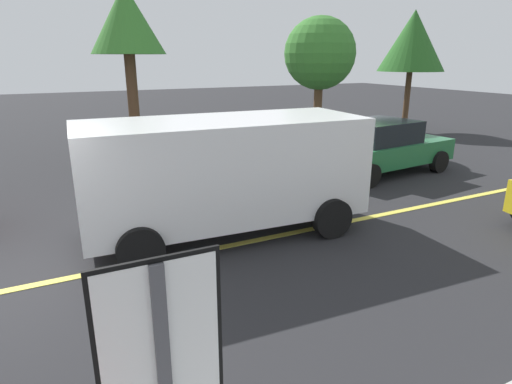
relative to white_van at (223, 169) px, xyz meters
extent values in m
plane|color=#262628|center=(-3.65, -0.63, -1.27)|extent=(80.00, 80.00, 0.00)
cube|color=#E0D14C|center=(-0.65, -0.63, -1.26)|extent=(28.00, 0.16, 0.01)
cube|color=white|center=(-2.60, -5.70, 0.76)|extent=(0.50, 0.03, 0.95)
cube|color=black|center=(-2.60, -5.70, 0.76)|extent=(0.54, 0.02, 0.99)
cube|color=white|center=(0.02, 0.00, 0.02)|extent=(5.30, 2.29, 1.82)
cube|color=black|center=(-2.05, 0.12, 0.42)|extent=(0.26, 1.85, 0.80)
cylinder|color=black|center=(-1.80, -0.90, -0.89)|extent=(0.77, 0.30, 0.76)
cylinder|color=black|center=(-1.68, 1.10, -0.89)|extent=(0.77, 0.30, 0.76)
cylinder|color=black|center=(1.73, -1.10, -0.89)|extent=(0.77, 0.30, 0.76)
cylinder|color=black|center=(1.85, 0.90, -0.89)|extent=(0.77, 0.30, 0.76)
cube|color=#236B3D|center=(5.91, 2.22, -0.64)|extent=(4.45, 2.34, 0.61)
cube|color=black|center=(5.70, 2.20, -0.03)|extent=(2.22, 1.88, 0.61)
cylinder|color=black|center=(7.25, 3.32, -0.95)|extent=(0.66, 0.29, 0.64)
cylinder|color=black|center=(7.46, 1.44, -0.95)|extent=(0.66, 0.29, 0.64)
cylinder|color=black|center=(4.37, 3.01, -0.95)|extent=(0.66, 0.29, 0.64)
cylinder|color=black|center=(4.57, 1.13, -0.95)|extent=(0.66, 0.29, 0.64)
cylinder|color=#513823|center=(6.51, 6.44, 0.08)|extent=(0.31, 0.31, 2.69)
sphere|color=#387A2D|center=(6.51, 6.44, 2.14)|extent=(2.60, 2.60, 2.60)
cylinder|color=#513823|center=(-0.11, 7.51, 0.41)|extent=(0.35, 0.35, 3.36)
cone|color=#387A2D|center=(-0.11, 7.51, 3.14)|extent=(2.35, 2.35, 2.09)
cylinder|color=#513823|center=(12.16, 7.58, 0.07)|extent=(0.25, 0.25, 2.67)
cone|color=#286023|center=(12.16, 7.58, 2.69)|extent=(2.90, 2.90, 2.57)
camera|label=1|loc=(-2.92, -7.24, 2.00)|focal=30.20mm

